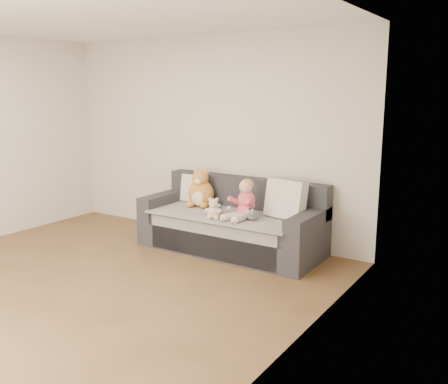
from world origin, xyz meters
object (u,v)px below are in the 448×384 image
at_px(toddler, 244,202).
at_px(sofa, 233,225).
at_px(sippy_cup, 219,208).
at_px(plush_cat, 201,191).
at_px(teddy_bear, 213,210).

bearing_deg(toddler, sofa, 155.06).
bearing_deg(toddler, sippy_cup, -174.21).
bearing_deg(sofa, plush_cat, 173.94).
relative_size(sofa, teddy_bear, 8.81).
relative_size(toddler, teddy_bear, 1.86).
bearing_deg(teddy_bear, toddler, 16.08).
bearing_deg(plush_cat, sippy_cup, -39.37).
relative_size(sofa, plush_cat, 4.24).
height_order(plush_cat, teddy_bear, plush_cat).
distance_m(toddler, sippy_cup, 0.37).
relative_size(plush_cat, sippy_cup, 4.25).
xyz_separation_m(sofa, toddler, (0.26, -0.17, 0.35)).
xyz_separation_m(toddler, teddy_bear, (-0.27, -0.22, -0.09)).
distance_m(sofa, teddy_bear, 0.47).
bearing_deg(teddy_bear, plush_cat, 114.46).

